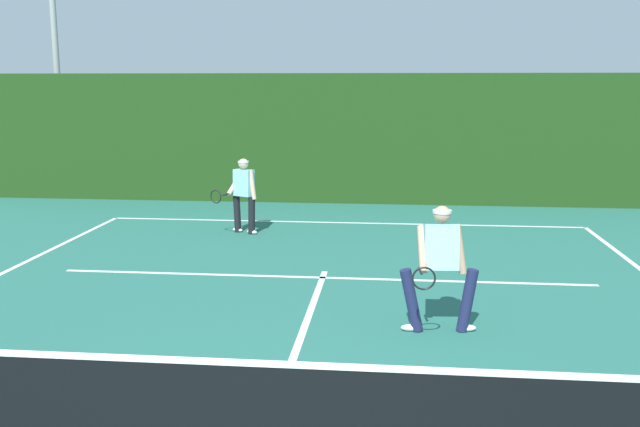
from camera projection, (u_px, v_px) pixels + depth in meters
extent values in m
cube|color=white|center=(343.00, 223.00, 16.35)|extent=(10.95, 0.10, 0.01)
cube|color=white|center=(323.00, 278.00, 11.74)|extent=(8.93, 0.10, 0.01)
cube|color=white|center=(301.00, 337.00, 8.99)|extent=(0.10, 6.40, 0.01)
cube|color=black|center=(250.00, 420.00, 5.77)|extent=(11.81, 0.02, 0.95)
cube|color=white|center=(249.00, 363.00, 5.68)|extent=(11.81, 0.03, 0.05)
cylinder|color=#1E234C|center=(467.00, 301.00, 9.14)|extent=(0.28, 0.17, 0.85)
cylinder|color=#1E234C|center=(411.00, 300.00, 9.15)|extent=(0.34, 0.18, 0.85)
ellipsoid|color=white|center=(466.00, 328.00, 9.21)|extent=(0.27, 0.13, 0.09)
ellipsoid|color=white|center=(411.00, 328.00, 9.22)|extent=(0.27, 0.13, 0.09)
cube|color=#9EDBEA|center=(441.00, 247.00, 9.01)|extent=(0.46, 0.37, 0.62)
cylinder|color=tan|center=(460.00, 249.00, 9.01)|extent=(0.21, 0.12, 0.65)
cylinder|color=tan|center=(422.00, 249.00, 9.02)|extent=(0.14, 0.49, 0.56)
sphere|color=tan|center=(442.00, 215.00, 8.93)|extent=(0.22, 0.22, 0.22)
cylinder|color=white|center=(442.00, 212.00, 8.93)|extent=(0.26, 0.26, 0.04)
cylinder|color=black|center=(420.00, 271.00, 8.82)|extent=(0.05, 0.26, 0.03)
torus|color=black|center=(424.00, 278.00, 8.48)|extent=(0.29, 0.05, 0.29)
cylinder|color=black|center=(252.00, 215.00, 15.07)|extent=(0.21, 0.20, 0.82)
cylinder|color=black|center=(237.00, 214.00, 15.28)|extent=(0.22, 0.21, 0.82)
ellipsoid|color=white|center=(252.00, 232.00, 15.14)|extent=(0.28, 0.21, 0.09)
ellipsoid|color=white|center=(238.00, 230.00, 15.35)|extent=(0.28, 0.21, 0.09)
cube|color=#8CCCE0|center=(244.00, 183.00, 15.05)|extent=(0.48, 0.41, 0.58)
cylinder|color=beige|center=(252.00, 185.00, 14.93)|extent=(0.20, 0.17, 0.63)
cylinder|color=beige|center=(235.00, 183.00, 15.18)|extent=(0.32, 0.51, 0.49)
sphere|color=beige|center=(243.00, 164.00, 14.97)|extent=(0.22, 0.22, 0.22)
cylinder|color=white|center=(243.00, 162.00, 14.97)|extent=(0.32, 0.32, 0.04)
cylinder|color=black|center=(226.00, 194.00, 15.04)|extent=(0.14, 0.25, 0.03)
torus|color=black|center=(216.00, 197.00, 14.75)|extent=(0.27, 0.15, 0.29)
sphere|color=#D1E033|center=(431.00, 246.00, 13.87)|extent=(0.07, 0.07, 0.07)
cube|color=#1D3F15|center=(350.00, 139.00, 18.67)|extent=(21.17, 0.12, 3.46)
cylinder|color=#9EA39E|center=(57.00, 69.00, 20.76)|extent=(0.18, 0.18, 7.19)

